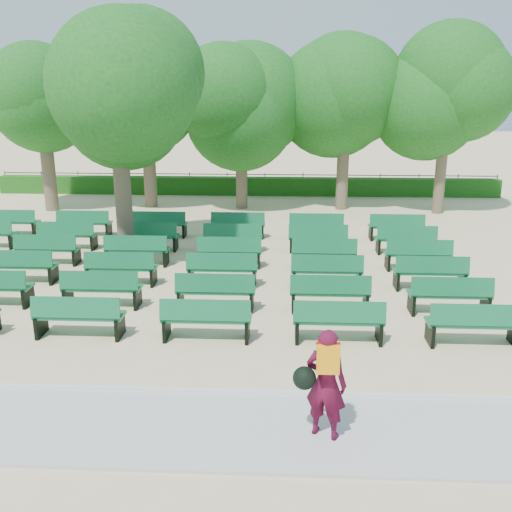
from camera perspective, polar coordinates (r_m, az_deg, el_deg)
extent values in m
plane|color=beige|center=(16.52, -4.33, -2.61)|extent=(120.00, 120.00, 0.00)
cube|color=#B9B9B4|center=(9.91, -9.79, -16.56)|extent=(30.00, 2.20, 0.06)
cube|color=silver|center=(10.86, -8.47, -13.20)|extent=(30.00, 0.12, 0.10)
cube|color=#1E5B17|center=(29.96, -1.05, 7.01)|extent=(26.00, 0.70, 0.90)
cube|color=#116338|center=(17.15, -7.77, -0.25)|extent=(1.99, 0.57, 0.07)
cube|color=#116338|center=(16.85, -7.94, 0.42)|extent=(1.99, 0.17, 0.46)
cylinder|color=brown|center=(18.74, -13.07, 4.81)|extent=(0.53, 0.53, 3.47)
ellipsoid|color=#1C601C|center=(18.38, -13.73, 14.55)|extent=(5.25, 5.25, 4.72)
imported|color=#4E0B24|center=(9.15, 7.02, -12.56)|extent=(0.78, 0.67, 1.82)
cube|color=#FA9C0D|center=(8.73, 7.23, -10.21)|extent=(0.34, 0.17, 0.43)
sphere|color=black|center=(9.02, 4.86, -12.06)|extent=(0.36, 0.36, 0.36)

